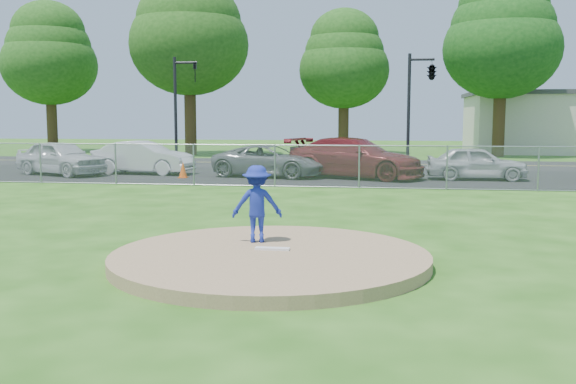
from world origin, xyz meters
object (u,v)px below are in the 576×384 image
parked_car_darkred (355,158)px  parked_car_pearl (476,163)px  traffic_cone (183,170)px  parked_car_gray (270,161)px  tree_left (189,29)px  tree_far_left (49,53)px  tree_center (344,59)px  traffic_signal_center (429,74)px  traffic_signal_left (180,100)px  parked_car_silver (61,158)px  parked_car_white (143,158)px  tree_right (502,34)px  pitcher (257,204)px

parked_car_darkred → parked_car_pearl: size_ratio=1.45×
traffic_cone → parked_car_gray: bearing=16.4°
tree_left → traffic_cone: bearing=-73.9°
tree_far_left → parked_car_pearl: (27.49, -17.23, -6.38)m
tree_center → parked_car_gray: size_ratio=2.06×
traffic_signal_center → parked_car_pearl: traffic_signal_center is taller
traffic_cone → parked_car_darkred: (7.00, 0.99, 0.49)m
parked_car_gray → parked_car_pearl: parked_car_pearl is taller
traffic_signal_left → parked_car_silver: 7.88m
parked_car_silver → parked_car_white: bearing=-48.7°
traffic_signal_center → parked_car_darkred: bearing=-117.9°
parked_car_white → parked_car_pearl: parked_car_white is taller
parked_car_white → parked_car_gray: 5.77m
tree_right → pitcher: tree_right is taller
parked_car_darkred → parked_car_silver: bearing=113.5°
pitcher → parked_car_silver: pitcher is taller
pitcher → parked_car_gray: size_ratio=0.30×
tree_far_left → pitcher: 39.20m
traffic_signal_center → pitcher: (-4.37, -21.13, -3.71)m
parked_car_silver → parked_car_white: parked_car_silver is taller
tree_right → tree_far_left: bearing=178.2°
parked_car_gray → parked_car_pearl: size_ratio=1.22×
parked_car_silver → parked_car_pearl: 17.42m
traffic_signal_left → tree_right: bearing=29.4°
tree_right → parked_car_darkred: 19.45m
tree_left → parked_car_silver: tree_left is taller
tree_far_left → parked_car_white: size_ratio=2.46×
tree_left → tree_center: 10.59m
tree_center → parked_car_darkred: 19.14m
tree_far_left → parked_car_white: bearing=-51.2°
traffic_signal_left → parked_car_white: size_ratio=1.28×
tree_center → pitcher: size_ratio=6.99×
tree_far_left → traffic_signal_left: bearing=-39.7°
tree_center → traffic_signal_left: 14.63m
traffic_signal_left → parked_car_white: traffic_signal_left is taller
pitcher → tree_left: bearing=-80.9°
tree_far_left → pitcher: bearing=-56.1°
pitcher → traffic_cone: (-5.91, 13.93, -0.56)m
traffic_cone → parked_car_darkred: 7.09m
tree_left → parked_car_white: 16.68m
tree_left → tree_far_left: bearing=169.7°
tree_far_left → tree_left: tree_left is taller
parked_car_silver → parked_car_white: size_ratio=1.01×
traffic_signal_left → traffic_signal_center: size_ratio=1.00×
tree_right → parked_car_darkred: bearing=-117.2°
tree_far_left → tree_center: tree_far_left is taller
tree_right → parked_car_gray: 21.24m
parked_car_gray → tree_far_left: bearing=60.4°
parked_car_gray → parked_car_darkred: (3.54, -0.03, 0.16)m
traffic_signal_left → pitcher: 22.85m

